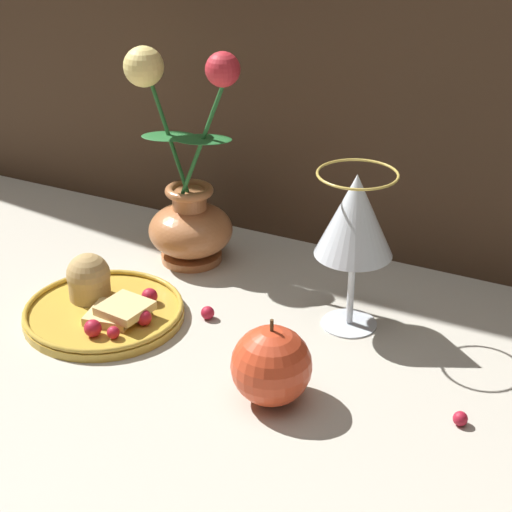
{
  "coord_description": "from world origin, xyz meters",
  "views": [
    {
      "loc": [
        0.37,
        -0.71,
        0.52
      ],
      "look_at": [
        -0.0,
        0.02,
        0.1
      ],
      "focal_mm": 60.0,
      "sensor_mm": 36.0,
      "label": 1
    }
  ],
  "objects_px": {
    "vase": "(187,202)",
    "apple_beside_vase": "(271,366)",
    "wine_glass": "(355,220)",
    "plate_with_pastries": "(102,304)"
  },
  "relations": [
    {
      "from": "plate_with_pastries",
      "to": "wine_glass",
      "type": "distance_m",
      "value": 0.31
    },
    {
      "from": "plate_with_pastries",
      "to": "apple_beside_vase",
      "type": "relative_size",
      "value": 2.01
    },
    {
      "from": "vase",
      "to": "apple_beside_vase",
      "type": "bearing_deg",
      "value": -44.52
    },
    {
      "from": "wine_glass",
      "to": "apple_beside_vase",
      "type": "distance_m",
      "value": 0.19
    },
    {
      "from": "wine_glass",
      "to": "vase",
      "type": "bearing_deg",
      "value": 167.11
    },
    {
      "from": "wine_glass",
      "to": "apple_beside_vase",
      "type": "height_order",
      "value": "wine_glass"
    },
    {
      "from": "wine_glass",
      "to": "apple_beside_vase",
      "type": "relative_size",
      "value": 2.01
    },
    {
      "from": "vase",
      "to": "plate_with_pastries",
      "type": "height_order",
      "value": "vase"
    },
    {
      "from": "vase",
      "to": "apple_beside_vase",
      "type": "height_order",
      "value": "vase"
    },
    {
      "from": "vase",
      "to": "wine_glass",
      "type": "xyz_separation_m",
      "value": [
        0.25,
        -0.06,
        0.05
      ]
    }
  ]
}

